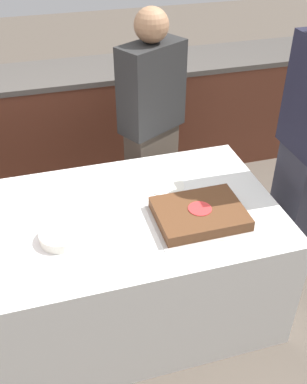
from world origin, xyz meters
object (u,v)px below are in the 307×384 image
(person_cutting_cake, at_px, (152,128))
(person_seated_right, at_px, (306,153))
(cake, at_px, (199,214))
(plate_stack, at_px, (61,236))

(person_cutting_cake, bearing_deg, person_seated_right, 104.22)
(cake, relative_size, person_cutting_cake, 0.31)
(plate_stack, xyz_separation_m, person_seated_right, (1.35, 0.12, 0.16))
(person_cutting_cake, bearing_deg, cake, 61.37)
(plate_stack, distance_m, person_seated_right, 1.37)
(person_seated_right, bearing_deg, person_cutting_cake, -137.15)
(person_cutting_cake, distance_m, person_seated_right, 0.99)
(person_cutting_cake, bearing_deg, plate_stack, 22.02)
(person_cutting_cake, xyz_separation_m, person_seated_right, (0.67, -0.72, 0.11))
(plate_stack, bearing_deg, cake, -2.96)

